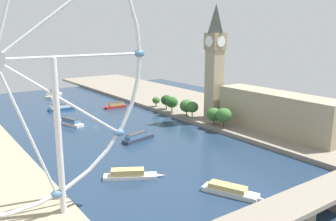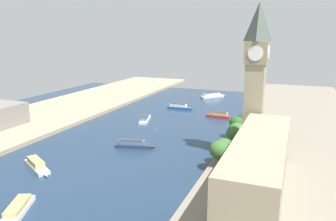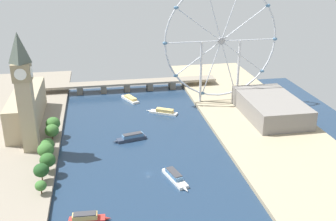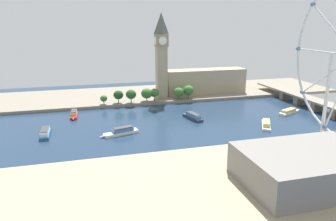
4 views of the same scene
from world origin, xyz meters
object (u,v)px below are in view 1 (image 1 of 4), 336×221
clock_tower (215,60)px  tour_boat_0 (115,105)px  tour_boat_3 (70,122)px  tour_boat_5 (130,174)px  tour_boat_4 (61,107)px  parliament_block (278,112)px  tour_boat_2 (230,191)px  tour_boat_6 (54,94)px  tour_boat_1 (138,137)px  river_bridge (294,208)px

clock_tower → tour_boat_0: size_ratio=3.71×
clock_tower → tour_boat_3: bearing=-29.8°
tour_boat_5 → tour_boat_3: bearing=114.1°
tour_boat_3 → tour_boat_4: (-12.21, -55.58, 0.23)m
clock_tower → parliament_block: size_ratio=0.96×
parliament_block → tour_boat_2: (93.12, 47.72, -14.76)m
tour_boat_0 → tour_boat_4: 49.80m
clock_tower → tour_boat_5: bearing=28.6°
tour_boat_3 → clock_tower: bearing=-136.3°
tour_boat_2 → tour_boat_5: tour_boat_5 is taller
tour_boat_4 → parliament_block: bearing=-59.9°
parliament_block → tour_boat_3: 156.61m
tour_boat_0 → tour_boat_5: size_ratio=0.83×
clock_tower → tour_boat_2: clock_tower is taller
tour_boat_0 → tour_boat_5: tour_boat_0 is taller
tour_boat_5 → tour_boat_6: size_ratio=0.96×
tour_boat_6 → tour_boat_1: bearing=-141.2°
tour_boat_1 → tour_boat_3: size_ratio=0.90×
tour_boat_3 → tour_boat_5: size_ratio=1.09×
clock_tower → tour_boat_3: clock_tower is taller
tour_boat_1 → tour_boat_6: 194.07m
clock_tower → tour_boat_0: (41.29, -92.02, -46.94)m
tour_boat_3 → river_bridge: bearing=168.5°
tour_boat_2 → tour_boat_3: bearing=161.4°
tour_boat_5 → parliament_block: bearing=32.8°
river_bridge → tour_boat_6: bearing=-92.1°
clock_tower → tour_boat_3: size_ratio=2.84×
tour_boat_2 → tour_boat_6: bearing=153.2°
parliament_block → tour_boat_3: (109.12, -111.42, -14.38)m
tour_boat_1 → clock_tower: bearing=-6.9°
tour_boat_1 → tour_boat_6: tour_boat_6 is taller
river_bridge → tour_boat_5: 79.86m
parliament_block → tour_boat_3: bearing=-45.6°
tour_boat_0 → tour_boat_4: tour_boat_4 is taller
river_bridge → tour_boat_2: 33.00m
tour_boat_1 → tour_boat_5: (35.28, 51.45, -0.32)m
clock_tower → tour_boat_2: 140.09m
parliament_block → tour_boat_4: (96.91, -167.00, -14.15)m
tour_boat_1 → tour_boat_4: size_ratio=1.02×
tour_boat_5 → tour_boat_6: (-40.51, -245.45, 0.55)m
parliament_block → tour_boat_2: size_ratio=3.21×
river_bridge → tour_boat_0: 230.73m
parliament_block → river_bridge: (92.62, 80.28, -9.39)m
river_bridge → clock_tower: bearing=-121.4°
tour_boat_0 → tour_boat_3: size_ratio=0.77×
tour_boat_2 → river_bridge: bearing=-23.5°
tour_boat_4 → tour_boat_3: bearing=-102.5°
tour_boat_0 → tour_boat_3: bearing=34.3°
tour_boat_3 → tour_boat_6: size_ratio=1.04×
tour_boat_0 → tour_boat_1: tour_boat_0 is taller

